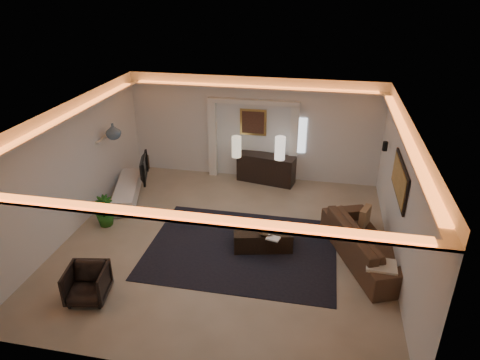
% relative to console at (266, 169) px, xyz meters
% --- Properties ---
extents(floor, '(7.00, 7.00, 0.00)m').
position_rel_console_xyz_m(floor, '(-0.44, -3.21, -0.40)').
color(floor, tan).
rests_on(floor, ground).
extents(ceiling, '(7.00, 7.00, 0.00)m').
position_rel_console_xyz_m(ceiling, '(-0.44, -3.21, 2.50)').
color(ceiling, white).
rests_on(ceiling, ground).
extents(wall_back, '(7.00, 0.00, 7.00)m').
position_rel_console_xyz_m(wall_back, '(-0.44, 0.29, 1.05)').
color(wall_back, silver).
rests_on(wall_back, ground).
extents(wall_front, '(7.00, 0.00, 7.00)m').
position_rel_console_xyz_m(wall_front, '(-0.44, -6.71, 1.05)').
color(wall_front, silver).
rests_on(wall_front, ground).
extents(wall_left, '(0.00, 7.00, 7.00)m').
position_rel_console_xyz_m(wall_left, '(-3.94, -3.21, 1.05)').
color(wall_left, silver).
rests_on(wall_left, ground).
extents(wall_right, '(0.00, 7.00, 7.00)m').
position_rel_console_xyz_m(wall_right, '(3.06, -3.21, 1.05)').
color(wall_right, silver).
rests_on(wall_right, ground).
extents(cove_soffit, '(7.00, 7.00, 0.04)m').
position_rel_console_xyz_m(cove_soffit, '(-0.44, -3.21, 2.22)').
color(cove_soffit, silver).
rests_on(cove_soffit, ceiling).
extents(daylight_slit, '(0.25, 0.03, 1.00)m').
position_rel_console_xyz_m(daylight_slit, '(0.91, 0.27, 0.95)').
color(daylight_slit, white).
rests_on(daylight_slit, wall_back).
extents(area_rug, '(4.00, 3.00, 0.01)m').
position_rel_console_xyz_m(area_rug, '(-0.04, -3.41, -0.39)').
color(area_rug, black).
rests_on(area_rug, ground).
extents(pilaster_left, '(0.22, 0.20, 2.20)m').
position_rel_console_xyz_m(pilaster_left, '(-1.59, 0.19, 0.70)').
color(pilaster_left, silver).
rests_on(pilaster_left, ground).
extents(pilaster_right, '(0.22, 0.20, 2.20)m').
position_rel_console_xyz_m(pilaster_right, '(0.71, 0.19, 0.70)').
color(pilaster_right, silver).
rests_on(pilaster_right, ground).
extents(alcove_header, '(2.52, 0.20, 0.12)m').
position_rel_console_xyz_m(alcove_header, '(-0.44, 0.19, 1.85)').
color(alcove_header, silver).
rests_on(alcove_header, wall_back).
extents(painting_frame, '(0.74, 0.04, 0.74)m').
position_rel_console_xyz_m(painting_frame, '(-0.44, 0.26, 1.25)').
color(painting_frame, tan).
rests_on(painting_frame, wall_back).
extents(painting_canvas, '(0.62, 0.02, 0.62)m').
position_rel_console_xyz_m(painting_canvas, '(-0.44, 0.24, 1.25)').
color(painting_canvas, '#4C2D1E').
rests_on(painting_canvas, wall_back).
extents(art_panel_frame, '(0.04, 1.64, 0.74)m').
position_rel_console_xyz_m(art_panel_frame, '(3.03, -2.91, 1.30)').
color(art_panel_frame, black).
rests_on(art_panel_frame, wall_right).
extents(art_panel_gold, '(0.02, 1.50, 0.62)m').
position_rel_console_xyz_m(art_panel_gold, '(3.01, -2.91, 1.30)').
color(art_panel_gold, tan).
rests_on(art_panel_gold, wall_right).
extents(wall_sconce, '(0.12, 0.12, 0.22)m').
position_rel_console_xyz_m(wall_sconce, '(2.94, -1.01, 1.28)').
color(wall_sconce, black).
rests_on(wall_sconce, wall_right).
extents(wall_niche, '(0.10, 0.55, 0.04)m').
position_rel_console_xyz_m(wall_niche, '(-3.88, -1.81, 1.25)').
color(wall_niche, silver).
rests_on(wall_niche, wall_left).
extents(console, '(1.67, 0.80, 0.80)m').
position_rel_console_xyz_m(console, '(0.00, 0.00, 0.00)').
color(console, black).
rests_on(console, ground).
extents(lamp_left, '(0.30, 0.30, 0.58)m').
position_rel_console_xyz_m(lamp_left, '(-0.80, -0.25, 0.69)').
color(lamp_left, beige).
rests_on(lamp_left, console).
extents(lamp_right, '(0.29, 0.29, 0.63)m').
position_rel_console_xyz_m(lamp_right, '(0.38, -0.19, 0.69)').
color(lamp_right, white).
rests_on(lamp_right, console).
extents(media_ledge, '(1.11, 2.14, 0.39)m').
position_rel_console_xyz_m(media_ledge, '(-3.42, -1.73, -0.18)').
color(media_ledge, white).
rests_on(media_ledge, ground).
extents(tv, '(1.07, 0.47, 0.62)m').
position_rel_console_xyz_m(tv, '(-3.16, -1.34, 0.36)').
color(tv, black).
rests_on(tv, media_ledge).
extents(figurine, '(0.16, 0.16, 0.39)m').
position_rel_console_xyz_m(figurine, '(-3.28, -0.69, 0.24)').
color(figurine, '#3E2615').
rests_on(figurine, media_ledge).
extents(ginger_jar, '(0.45, 0.45, 0.39)m').
position_rel_console_xyz_m(ginger_jar, '(-3.59, -1.75, 1.46)').
color(ginger_jar, '#495A6E').
rests_on(ginger_jar, wall_niche).
extents(plant, '(0.55, 0.55, 0.74)m').
position_rel_console_xyz_m(plant, '(-3.36, -3.07, -0.03)').
color(plant, '#1B5216').
rests_on(plant, ground).
extents(sofa, '(2.82, 1.94, 0.77)m').
position_rel_console_xyz_m(sofa, '(2.56, -3.25, -0.02)').
color(sofa, '#4C281A').
rests_on(sofa, ground).
extents(throw_blanket, '(0.57, 0.47, 0.06)m').
position_rel_console_xyz_m(throw_blanket, '(2.71, -4.21, 0.15)').
color(throw_blanket, beige).
rests_on(throw_blanket, sofa).
extents(throw_pillow, '(0.29, 0.46, 0.44)m').
position_rel_console_xyz_m(throw_pillow, '(2.53, -2.47, 0.15)').
color(throw_pillow, '#98754F').
rests_on(throw_pillow, sofa).
extents(coffee_table, '(1.35, 0.93, 0.46)m').
position_rel_console_xyz_m(coffee_table, '(0.38, -3.22, -0.20)').
color(coffee_table, black).
rests_on(coffee_table, ground).
extents(bowl, '(0.34, 0.34, 0.07)m').
position_rel_console_xyz_m(bowl, '(0.47, -3.41, 0.05)').
color(bowl, '#3D2F1F').
rests_on(bowl, coffee_table).
extents(magazine, '(0.31, 0.25, 0.03)m').
position_rel_console_xyz_m(magazine, '(0.65, -3.56, 0.02)').
color(magazine, white).
rests_on(magazine, coffee_table).
extents(armchair, '(0.82, 0.83, 0.66)m').
position_rel_console_xyz_m(armchair, '(-2.46, -5.49, -0.07)').
color(armchair, black).
rests_on(armchair, ground).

